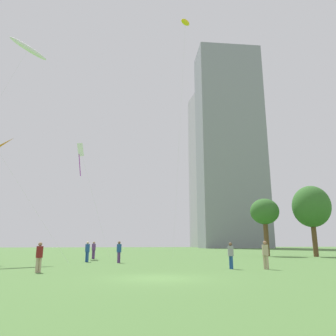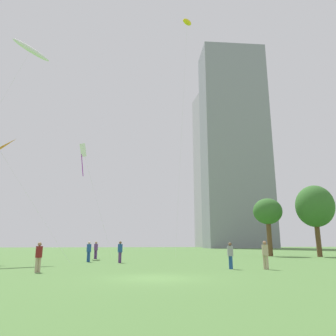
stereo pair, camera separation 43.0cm
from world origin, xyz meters
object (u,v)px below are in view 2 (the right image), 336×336
object	(u,v)px
person_standing_3	(96,249)
kite_flying_1	(187,23)
person_standing_5	(230,254)
distant_highrise_1	(214,167)
distant_highrise_0	(235,144)
park_tree_1	(268,212)
person_standing_0	(39,255)
park_tree_0	(315,207)
person_standing_1	(120,250)
kite_flying_2	(83,151)
person_standing_4	(265,253)
kite_flying_0	(31,50)
person_standing_2	(89,250)

from	to	relation	value
person_standing_3	kite_flying_1	xyz separation A→B (m)	(10.70, -0.76, 30.02)
person_standing_5	distant_highrise_1	xyz separation A→B (m)	(43.42, 123.32, 37.21)
kite_flying_1	distant_highrise_0	world-z (taller)	distant_highrise_0
person_standing_3	park_tree_1	distance (m)	23.64
person_standing_5	distant_highrise_0	size ratio (longest dim) A/B	0.02
distant_highrise_0	person_standing_0	bearing A→B (deg)	-113.17
person_standing_3	park_tree_0	xyz separation A→B (m)	(28.05, 0.19, 5.35)
person_standing_1	park_tree_0	world-z (taller)	park_tree_0
kite_flying_2	person_standing_0	bearing A→B (deg)	-91.78
person_standing_4	park_tree_1	xyz separation A→B (m)	(11.63, 20.62, 4.83)
kite_flying_0	kite_flying_1	size ratio (longest dim) A/B	0.87
person_standing_1	kite_flying_2	size ratio (longest dim) A/B	0.13
person_standing_0	kite_flying_2	size ratio (longest dim) A/B	0.12
kite_flying_1	person_standing_4	bearing A→B (deg)	-87.99
person_standing_0	person_standing_2	world-z (taller)	person_standing_2
kite_flying_2	park_tree_0	size ratio (longest dim) A/B	1.59
person_standing_3	distant_highrise_1	distance (m)	124.62
person_standing_2	kite_flying_0	xyz separation A→B (m)	(-9.16, 8.88, 25.43)
kite_flying_1	kite_flying_2	bearing A→B (deg)	157.52
kite_flying_2	distant_highrise_1	xyz separation A→B (m)	(54.90, 102.09, 24.57)
park_tree_0	person_standing_3	bearing A→B (deg)	-179.61
kite_flying_2	person_standing_4	bearing A→B (deg)	-58.11
person_standing_2	park_tree_0	size ratio (longest dim) A/B	0.20
person_standing_4	person_standing_5	bearing A→B (deg)	22.94
person_standing_3	person_standing_5	distance (m)	18.92
person_standing_0	kite_flying_0	bearing A→B (deg)	-103.69
person_standing_4	park_tree_1	bearing A→B (deg)	-78.42
person_standing_5	distant_highrise_0	world-z (taller)	distant_highrise_0
person_standing_4	kite_flying_0	size ratio (longest dim) A/B	0.07
kite_flying_0	kite_flying_1	bearing A→B (deg)	-9.96
person_standing_0	kite_flying_2	distance (m)	24.77
person_standing_0	park_tree_0	bearing A→B (deg)	175.90
person_standing_3	kite_flying_2	xyz separation A→B (m)	(-2.37, 4.65, 12.56)
kite_flying_0	kite_flying_2	world-z (taller)	kite_flying_0
distant_highrise_1	kite_flying_0	bearing A→B (deg)	-120.59
person_standing_4	person_standing_5	distance (m)	2.28
kite_flying_2	park_tree_1	distance (m)	26.47
person_standing_2	person_standing_4	xyz separation A→B (m)	(11.81, -11.23, -0.01)
person_standing_1	kite_flying_1	world-z (taller)	kite_flying_1
park_tree_0	distant_highrise_0	bearing A→B (deg)	73.47
person_standing_4	distant_highrise_0	distance (m)	110.01
kite_flying_0	kite_flying_1	distance (m)	21.20
person_standing_2	kite_flying_0	bearing A→B (deg)	-0.55
person_standing_2	distant_highrise_0	bearing A→B (deg)	-78.11
person_standing_1	person_standing_4	size ratio (longest dim) A/B	1.02
person_standing_2	park_tree_1	bearing A→B (deg)	-114.60
distant_highrise_0	person_standing_1	bearing A→B (deg)	-113.04
person_standing_0	distant_highrise_1	world-z (taller)	distant_highrise_1
person_standing_5	kite_flying_2	world-z (taller)	kite_flying_2
distant_highrise_0	kite_flying_1	bearing A→B (deg)	-110.57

